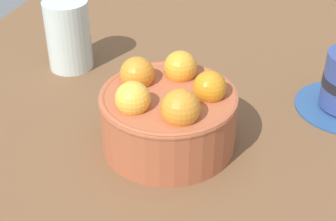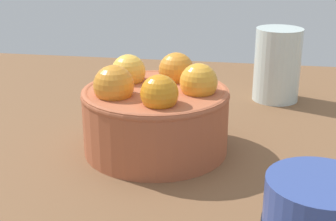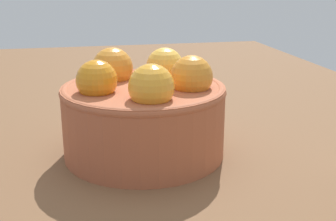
{
  "view_description": "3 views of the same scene",
  "coord_description": "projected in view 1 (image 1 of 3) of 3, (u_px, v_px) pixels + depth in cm",
  "views": [
    {
      "loc": [
        49.17,
        16.03,
        39.83
      ],
      "look_at": [
        -1.6,
        -0.57,
        3.94
      ],
      "focal_mm": 54.47,
      "sensor_mm": 36.0,
      "label": 1
    },
    {
      "loc": [
        -10.1,
        51.23,
        24.03
      ],
      "look_at": [
        -1.5,
        0.31,
        5.09
      ],
      "focal_mm": 51.61,
      "sensor_mm": 36.0,
      "label": 2
    },
    {
      "loc": [
        -43.04,
        6.43,
        18.49
      ],
      "look_at": [
        -0.89,
        -2.39,
        4.89
      ],
      "focal_mm": 47.0,
      "sensor_mm": 36.0,
      "label": 3
    }
  ],
  "objects": [
    {
      "name": "water_glass",
      "position": [
        68.0,
        35.0,
        0.79
      ],
      "size": [
        6.94,
        6.94,
        10.99
      ],
      "primitive_type": "cylinder",
      "color": "silver",
      "rests_on": "ground_plane"
    },
    {
      "name": "terracotta_bowl",
      "position": [
        168.0,
        113.0,
        0.63
      ],
      "size": [
        16.94,
        16.94,
        10.77
      ],
      "color": "#AD5938",
      "rests_on": "ground_plane"
    },
    {
      "name": "ground_plane",
      "position": [
        168.0,
        153.0,
        0.66
      ],
      "size": [
        145.78,
        85.33,
        3.3
      ],
      "primitive_type": "cube",
      "color": "brown"
    }
  ]
}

